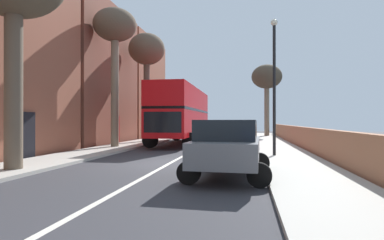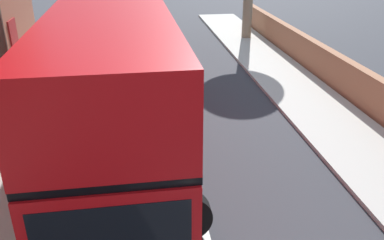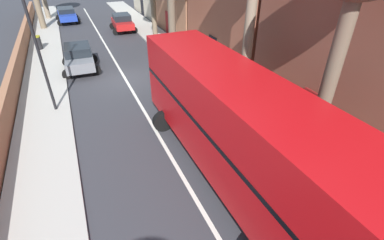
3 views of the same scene
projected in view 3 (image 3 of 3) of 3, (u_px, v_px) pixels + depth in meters
name	position (u px, v px, depth m)	size (l,w,h in m)	color
ground_plane	(125.00, 79.00, 18.36)	(84.00, 84.00, 0.00)	#333338
road_centre_line	(125.00, 79.00, 18.36)	(0.16, 54.00, 0.01)	silver
sidewalk_left	(193.00, 67.00, 20.01)	(2.60, 60.00, 0.12)	#B2ADA3
sidewalk_right	(45.00, 92.00, 16.65)	(2.60, 60.00, 0.12)	#B2ADA3
boundary_wall_right	(12.00, 87.00, 15.79)	(0.36, 54.00, 1.34)	#9E6647
double_decker_bus	(233.00, 122.00, 9.51)	(3.63, 11.43, 4.06)	red
parked_car_blue_right_0	(67.00, 14.00, 31.58)	(2.54, 4.60, 1.56)	#1E389E
parked_car_red_left_1	(122.00, 22.00, 28.24)	(2.57, 4.02, 1.65)	#AD1919
parked_car_grey_right_3	(79.00, 57.00, 19.19)	(2.61, 4.13, 1.73)	slate
lamppost_right	(35.00, 40.00, 12.79)	(0.32, 0.32, 6.31)	black
litter_bin_right	(38.00, 43.00, 23.04)	(0.55, 0.55, 1.11)	black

